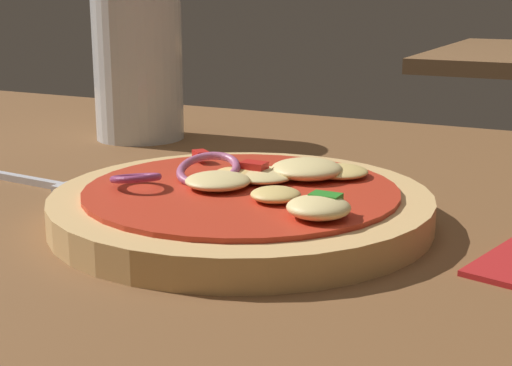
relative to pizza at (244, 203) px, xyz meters
The scene contains 4 objects.
dining_table 0.04m from the pizza, 57.69° to the right, with size 1.20×0.83×0.03m.
pizza is the anchor object (origin of this frame).
fork 0.18m from the pizza, behind, with size 0.18×0.03×0.01m.
beer_glass 0.29m from the pizza, 137.33° to the left, with size 0.08×0.08×0.13m.
Camera 1 is at (0.19, -0.37, 0.17)m, focal length 53.74 mm.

